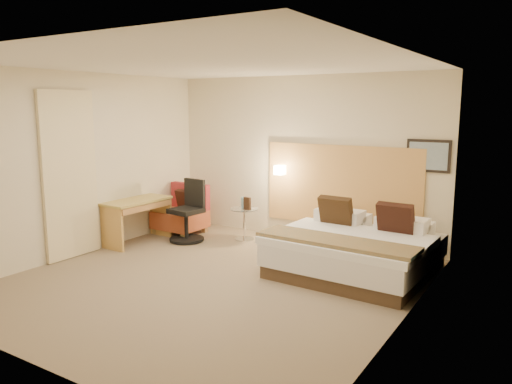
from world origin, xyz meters
The scene contains 20 objects.
floor centered at (0.00, 0.00, -0.01)m, with size 4.80×5.00×0.02m, color #816F57.
ceiling centered at (0.00, 0.00, 2.71)m, with size 4.80×5.00×0.02m, color white.
wall_back centered at (0.00, 2.51, 1.35)m, with size 4.80×0.02×2.70m, color beige.
wall_front centered at (0.00, -2.51, 1.35)m, with size 4.80×0.02×2.70m, color beige.
wall_left centered at (-2.41, 0.00, 1.35)m, with size 0.02×5.00×2.70m, color beige.
wall_right centered at (2.41, 0.00, 1.35)m, with size 0.02×5.00×2.70m, color beige.
headboard_panel centered at (0.70, 2.47, 0.95)m, with size 2.60×0.04×1.30m, color tan.
art_frame centered at (2.02, 2.48, 1.50)m, with size 0.62×0.03×0.47m, color black.
art_canvas centered at (2.02, 2.46, 1.50)m, with size 0.54×0.01×0.39m, color #768EA3.
lamp_arm centered at (-0.35, 2.42, 1.15)m, with size 0.02×0.02×0.12m, color silver.
lamp_shade centered at (-0.35, 2.36, 1.15)m, with size 0.15×0.15×0.15m, color #F5E4BF.
curtain centered at (-2.36, -0.25, 1.22)m, with size 0.06×0.90×2.42m, color beige.
bottle_a centered at (-0.80, 1.91, 0.62)m, with size 0.06×0.06×0.19m, color #80ADC6.
bottle_b centered at (-0.73, 1.93, 0.62)m, with size 0.06×0.06×0.19m, color #7CACC0.
menu_folder centered at (-0.67, 1.85, 0.63)m, with size 0.12×0.05×0.21m, color #332014.
bed centered at (1.42, 1.30, 0.31)m, with size 2.03×1.98×0.96m.
lounge_chair centered at (-1.95, 1.72, 0.34)m, with size 0.81×0.71×0.85m.
side_table centered at (-0.76, 1.90, 0.29)m, with size 0.55×0.55×0.53m.
desk centered at (-2.11, 0.82, 0.56)m, with size 0.55×1.15×0.71m.
desk_chair centered at (-1.51, 1.36, 0.42)m, with size 0.62×0.62×1.01m.
Camera 1 is at (3.69, -4.87, 2.20)m, focal length 35.00 mm.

